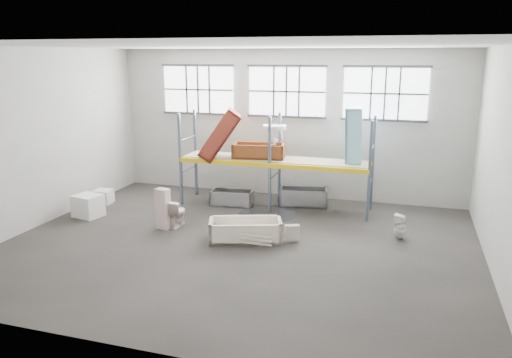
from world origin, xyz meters
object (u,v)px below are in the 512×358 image
at_px(bathtub_beige, 245,230).
at_px(blue_tub_upright, 354,136).
at_px(steel_tub_left, 232,198).
at_px(steel_tub_right, 303,197).
at_px(bucket, 218,233).
at_px(toilet_white, 400,226).
at_px(cistern_tall, 163,209).
at_px(carton_near, 88,206).
at_px(toilet_beige, 176,213).
at_px(rust_tub_flat, 259,151).

relative_size(bathtub_beige, blue_tub_upright, 1.11).
bearing_deg(steel_tub_left, steel_tub_right, 16.87).
bearing_deg(bucket, toilet_white, 18.09).
height_order(bathtub_beige, cistern_tall, cistern_tall).
xyz_separation_m(toilet_white, carton_near, (-9.11, -0.83, -0.01)).
bearing_deg(steel_tub_right, toilet_beige, -134.77).
relative_size(cistern_tall, steel_tub_left, 0.86).
relative_size(steel_tub_right, bucket, 4.28).
distance_m(blue_tub_upright, carton_near, 8.35).
bearing_deg(blue_tub_upright, rust_tub_flat, -174.50).
distance_m(toilet_white, blue_tub_upright, 3.29).
xyz_separation_m(cistern_tall, blue_tub_upright, (4.85, 3.21, 1.81)).
distance_m(toilet_white, bucket, 4.85).
relative_size(toilet_white, blue_tub_upright, 0.40).
distance_m(bathtub_beige, carton_near, 5.23).
bearing_deg(bucket, blue_tub_upright, 49.40).
bearing_deg(bathtub_beige, rust_tub_flat, 81.95).
xyz_separation_m(bathtub_beige, carton_near, (-5.21, 0.51, 0.06)).
bearing_deg(bathtub_beige, toilet_white, 0.17).
bearing_deg(rust_tub_flat, bucket, -92.05).
height_order(toilet_white, steel_tub_right, toilet_white).
relative_size(bathtub_beige, toilet_beige, 2.42).
relative_size(steel_tub_right, blue_tub_upright, 0.90).
height_order(rust_tub_flat, blue_tub_upright, blue_tub_upright).
bearing_deg(carton_near, blue_tub_upright, 20.88).
height_order(blue_tub_upright, carton_near, blue_tub_upright).
bearing_deg(carton_near, steel_tub_right, 27.14).
relative_size(cistern_tall, steel_tub_right, 0.76).
bearing_deg(toilet_beige, rust_tub_flat, -122.81).
bearing_deg(cistern_tall, toilet_beige, 64.12).
distance_m(toilet_beige, toilet_white, 6.22).
bearing_deg(blue_tub_upright, steel_tub_left, -172.76).
xyz_separation_m(bathtub_beige, steel_tub_left, (-1.42, 2.91, -0.03)).
relative_size(steel_tub_left, steel_tub_right, 0.88).
bearing_deg(rust_tub_flat, blue_tub_upright, 5.50).
relative_size(cistern_tall, toilet_white, 1.69).
bearing_deg(rust_tub_flat, steel_tub_left, -166.79).
xyz_separation_m(steel_tub_left, bucket, (0.72, -3.08, -0.07)).
height_order(blue_tub_upright, bucket, blue_tub_upright).
bearing_deg(cistern_tall, steel_tub_left, 79.76).
relative_size(blue_tub_upright, carton_near, 2.19).
xyz_separation_m(bathtub_beige, blue_tub_upright, (2.35, 3.39, 2.12)).
bearing_deg(bathtub_beige, toilet_beige, 148.73).
bearing_deg(steel_tub_left, toilet_white, -16.50).
height_order(bathtub_beige, steel_tub_right, steel_tub_right).
bearing_deg(bathtub_beige, steel_tub_left, 97.33).
height_order(steel_tub_right, bucket, steel_tub_right).
xyz_separation_m(toilet_white, steel_tub_right, (-3.11, 2.25, -0.06)).
height_order(steel_tub_left, blue_tub_upright, blue_tub_upright).
bearing_deg(carton_near, toilet_white, 5.19).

